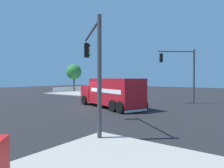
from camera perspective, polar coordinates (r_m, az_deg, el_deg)
ground_plane at (r=20.67m, az=-5.97°, el=-6.27°), size 100.00×100.00×0.00m
sidewalk_corner_near at (r=38.66m, az=-7.22°, el=-2.49°), size 10.98×10.98×0.14m
delivery_truck at (r=19.53m, az=-0.21°, el=-2.37°), size 5.19×8.44×2.82m
traffic_light_primary at (r=23.87m, az=19.30°, el=4.27°), size 2.79×3.27×6.05m
traffic_light_secondary at (r=10.84m, az=-5.21°, el=6.97°), size 3.30×3.99×5.54m
pickup_tan at (r=29.83m, az=3.69°, el=-2.43°), size 2.68×5.38×1.38m
pedestrian_near_corner at (r=40.37m, az=-4.70°, el=-0.78°), size 0.36×0.47×1.75m
picket_fence_run at (r=42.40m, az=-12.37°, el=-1.40°), size 7.30×0.05×0.95m
shade_tree_near at (r=42.47m, az=-10.70°, el=3.37°), size 3.11×3.11×5.58m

